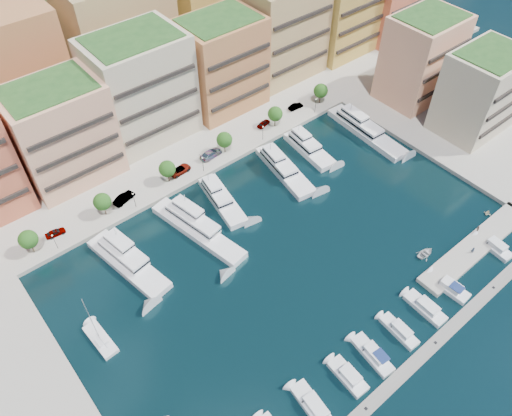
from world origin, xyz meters
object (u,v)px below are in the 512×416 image
at_px(yacht_4, 283,168).
at_px(car_0, 55,233).
at_px(lamppost_4, 316,103).
at_px(tender_0, 425,253).
at_px(yacht_5, 308,147).
at_px(tree_4, 275,114).
at_px(cruiser_5, 399,331).
at_px(cruiser_7, 449,287).
at_px(tree_3, 224,140).
at_px(yacht_6, 364,129).
at_px(yacht_3, 221,198).
at_px(cruiser_9, 494,247).
at_px(car_5, 296,106).
at_px(car_3, 211,154).
at_px(car_4, 264,123).
at_px(lamppost_0, 54,239).
at_px(tree_0, 28,239).
at_px(tree_2, 167,169).
at_px(cruiser_3, 348,376).
at_px(tender_3, 487,213).
at_px(person_0, 473,250).
at_px(yacht_1, 126,261).
at_px(tree_5, 321,91).
at_px(car_1, 124,198).
at_px(car_2, 180,170).
at_px(lamppost_2, 203,162).
at_px(sailboat_2, 101,340).
at_px(lamppost_3, 263,131).
at_px(lamppost_1, 134,198).
at_px(yacht_2, 195,227).
at_px(tree_1, 102,202).
at_px(cruiser_2, 314,407).
at_px(cruiser_4, 373,355).

relative_size(yacht_4, car_0, 4.85).
xyz_separation_m(lamppost_4, tender_0, (-15.33, -47.82, -3.42)).
bearing_deg(yacht_5, tree_4, 92.66).
bearing_deg(cruiser_5, cruiser_7, -0.09).
xyz_separation_m(tree_3, yacht_6, (32.48, -15.48, -3.53)).
relative_size(yacht_3, cruiser_9, 2.16).
bearing_deg(car_5, yacht_6, -153.72).
relative_size(car_3, car_5, 1.40).
distance_m(cruiser_7, car_4, 60.24).
height_order(tree_4, car_5, tree_4).
bearing_deg(cruiser_7, lamppost_0, 133.71).
distance_m(tree_0, cruiser_5, 72.25).
height_order(tree_2, car_5, tree_2).
distance_m(tree_4, cruiser_3, 67.61).
distance_m(tender_3, person_0, 13.33).
height_order(yacht_1, yacht_6, same).
height_order(cruiser_3, car_3, car_3).
xyz_separation_m(tree_5, cruiser_5, (-37.23, -58.08, -4.20)).
relative_size(car_1, car_2, 0.96).
height_order(lamppost_2, yacht_5, yacht_5).
height_order(lamppost_0, sailboat_2, sailboat_2).
xyz_separation_m(lamppost_0, tender_0, (56.67, -47.82, -3.42)).
xyz_separation_m(tree_5, car_0, (-74.77, 1.30, -3.05)).
height_order(tree_0, car_4, tree_0).
distance_m(lamppost_3, tender_3, 54.29).
height_order(tree_5, yacht_4, tree_5).
bearing_deg(tree_4, tree_5, 0.00).
relative_size(cruiser_5, sailboat_2, 0.59).
xyz_separation_m(cruiser_5, cruiser_7, (14.57, -0.02, 0.02)).
bearing_deg(lamppost_0, lamppost_1, 0.00).
distance_m(lamppost_3, cruiser_9, 57.78).
height_order(tree_2, tree_4, same).
relative_size(yacht_1, cruiser_9, 2.69).
distance_m(lamppost_4, yacht_2, 49.33).
height_order(lamppost_3, cruiser_9, lamppost_3).
relative_size(lamppost_2, cruiser_9, 0.54).
bearing_deg(yacht_4, tree_2, 149.74).
height_order(tree_0, yacht_4, tree_0).
bearing_deg(car_3, tree_3, -107.85).
bearing_deg(yacht_1, tree_2, 36.31).
xyz_separation_m(yacht_2, cruiser_3, (1.13, -42.68, -0.66)).
relative_size(tree_0, lamppost_4, 1.35).
bearing_deg(yacht_3, lamppost_3, 25.50).
bearing_deg(yacht_6, lamppost_0, 170.22).
xyz_separation_m(tree_1, cruiser_2, (5.67, -58.10, -4.20)).
bearing_deg(yacht_4, tender_0, -81.09).
height_order(tree_3, person_0, tree_3).
bearing_deg(yacht_3, cruiser_4, -92.49).
bearing_deg(tree_1, car_1, 10.55).
height_order(tree_2, car_0, tree_2).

